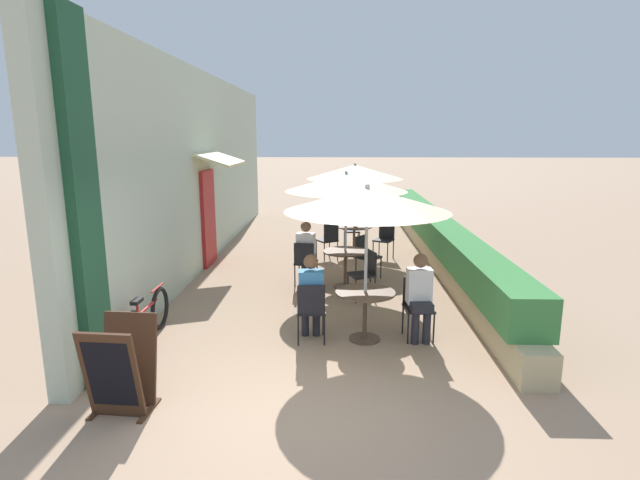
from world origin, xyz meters
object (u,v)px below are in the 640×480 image
(seated_patron_near_right, at_px, (420,293))
(patio_table_far, at_px, (354,233))
(patio_table_near, at_px, (365,303))
(cafe_chair_far_right, at_px, (349,228))
(patio_table_mid, at_px, (345,260))
(cafe_chair_near_right, at_px, (417,302))
(patio_umbrella_far, at_px, (355,172))
(seated_patron_near_left, at_px, (311,293))
(menu_board, at_px, (121,367))
(cafe_chair_mid_back, at_px, (366,253))
(bicycle_leaning, at_px, (147,319))
(coffee_cup_far, at_px, (356,225))
(patio_umbrella_mid, at_px, (346,182))
(patio_umbrella_near, at_px, (367,200))
(cafe_chair_far_back, at_px, (329,238))
(cafe_chair_far_left, at_px, (385,237))
(seated_patron_mid_left, at_px, (306,250))
(cafe_chair_mid_right, at_px, (365,271))
(cafe_chair_mid_left, at_px, (305,260))
(cafe_chair_near_left, at_px, (311,307))

(seated_patron_near_right, bearing_deg, patio_table_far, -85.82)
(patio_table_near, relative_size, cafe_chair_far_right, 0.97)
(patio_table_mid, bearing_deg, cafe_chair_near_right, -67.14)
(patio_table_near, xyz_separation_m, patio_umbrella_far, (0.02, 5.07, 1.47))
(seated_patron_near_left, xyz_separation_m, cafe_chair_far_right, (0.67, 5.85, -0.17))
(cafe_chair_near_right, xyz_separation_m, menu_board, (-3.40, -2.08, -0.03))
(cafe_chair_mid_back, bearing_deg, bicycle_leaning, -5.39)
(patio_table_near, height_order, coffee_cup_far, coffee_cup_far)
(patio_umbrella_mid, bearing_deg, patio_umbrella_near, -84.58)
(patio_table_mid, xyz_separation_m, cafe_chair_far_back, (-0.35, 2.12, -0.02))
(cafe_chair_far_back, height_order, menu_board, menu_board)
(cafe_chair_far_left, relative_size, cafe_chair_far_right, 1.00)
(seated_patron_mid_left, bearing_deg, cafe_chair_far_left, 60.62)
(coffee_cup_far, xyz_separation_m, menu_board, (-2.70, -6.96, -0.27))
(seated_patron_near_right, relative_size, cafe_chair_mid_right, 1.44)
(patio_table_near, xyz_separation_m, menu_board, (-2.64, -1.95, -0.05))
(patio_table_near, xyz_separation_m, cafe_chair_far_right, (-0.09, 5.83, -0.02))
(patio_umbrella_far, bearing_deg, coffee_cup_far, -56.08)
(coffee_cup_far, bearing_deg, patio_table_mid, -96.66)
(patio_table_near, distance_m, menu_board, 3.28)
(cafe_chair_mid_left, distance_m, cafe_chair_mid_back, 1.32)
(patio_table_far, relative_size, coffee_cup_far, 9.35)
(seated_patron_mid_left, distance_m, coffee_cup_far, 2.60)
(patio_umbrella_near, relative_size, cafe_chair_near_left, 2.58)
(seated_patron_near_right, height_order, patio_umbrella_far, patio_umbrella_far)
(patio_table_mid, distance_m, cafe_chair_mid_left, 0.77)
(patio_table_mid, relative_size, patio_umbrella_far, 0.37)
(cafe_chair_far_back, xyz_separation_m, menu_board, (-2.06, -6.55, -0.03))
(menu_board, bearing_deg, cafe_chair_far_back, 76.42)
(cafe_chair_far_back, bearing_deg, patio_table_far, 5.74)
(seated_patron_near_left, distance_m, bicycle_leaning, 2.32)
(cafe_chair_near_right, bearing_deg, seated_patron_mid_left, -59.41)
(cafe_chair_far_right, bearing_deg, patio_table_far, 5.74)
(cafe_chair_near_left, bearing_deg, seated_patron_near_right, 1.55)
(patio_umbrella_far, bearing_deg, cafe_chair_far_left, -21.89)
(patio_umbrella_near, bearing_deg, seated_patron_near_right, 1.50)
(cafe_chair_far_right, bearing_deg, cafe_chair_mid_left, -17.78)
(cafe_chair_mid_left, distance_m, seated_patron_mid_left, 0.20)
(patio_umbrella_near, height_order, menu_board, patio_umbrella_near)
(cafe_chair_mid_right, relative_size, patio_umbrella_far, 0.39)
(cafe_chair_near_right, bearing_deg, cafe_chair_far_left, -93.88)
(cafe_chair_far_right, bearing_deg, patio_umbrella_far, 5.74)
(cafe_chair_near_left, height_order, cafe_chair_mid_left, same)
(patio_table_near, xyz_separation_m, patio_table_far, (0.02, 5.07, 0.00))
(menu_board, bearing_deg, cafe_chair_mid_left, 73.70)
(cafe_chair_near_right, distance_m, menu_board, 3.98)
(seated_patron_mid_left, relative_size, cafe_chair_far_back, 1.44)
(cafe_chair_mid_left, bearing_deg, patio_table_mid, 5.74)
(seated_patron_near_right, bearing_deg, seated_patron_mid_left, -60.44)
(cafe_chair_near_left, bearing_deg, cafe_chair_mid_right, 61.71)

